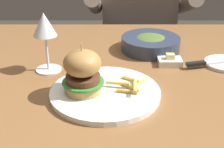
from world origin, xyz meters
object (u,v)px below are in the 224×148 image
object	(u,v)px
butter_dish	(169,61)
diner_person	(136,41)
wine_glass	(43,28)
soup_bowl	(149,43)
burger_sandwich	(82,72)
bread_plate	(224,63)
main_plate	(104,92)
table_knife	(209,62)

from	to	relation	value
butter_dish	diner_person	bearing A→B (deg)	93.40
wine_glass	soup_bowl	world-z (taller)	wine_glass
burger_sandwich	soup_bowl	xyz separation A→B (m)	(0.20, 0.31, -0.04)
soup_bowl	butter_dish	bearing A→B (deg)	-68.85
bread_plate	soup_bowl	world-z (taller)	soup_bowl
burger_sandwich	butter_dish	distance (m)	0.31
main_plate	wine_glass	size ratio (longest dim) A/B	1.61
soup_bowl	diner_person	xyz separation A→B (m)	(0.01, 0.56, -0.20)
wine_glass	diner_person	size ratio (longest dim) A/B	0.15
bread_plate	wine_glass	bearing A→B (deg)	-176.17
table_knife	main_plate	bearing A→B (deg)	-151.74
wine_glass	burger_sandwich	bearing A→B (deg)	-52.38
bread_plate	table_knife	distance (m)	0.05
main_plate	diner_person	xyz separation A→B (m)	(0.15, 0.86, -0.18)
table_knife	diner_person	world-z (taller)	diner_person
main_plate	butter_dish	xyz separation A→B (m)	(0.19, 0.18, 0.00)
bread_plate	soup_bowl	distance (m)	0.25
main_plate	wine_glass	xyz separation A→B (m)	(-0.17, 0.14, 0.12)
table_knife	butter_dish	distance (m)	0.12
burger_sandwich	soup_bowl	size ratio (longest dim) A/B	0.64
main_plate	butter_dish	world-z (taller)	butter_dish
main_plate	soup_bowl	bearing A→B (deg)	64.00
table_knife	burger_sandwich	bearing A→B (deg)	-154.71
burger_sandwich	wine_glass	size ratio (longest dim) A/B	0.73
wine_glass	bread_plate	distance (m)	0.54
wine_glass	bread_plate	xyz separation A→B (m)	(0.53, 0.04, -0.12)
bread_plate	main_plate	bearing A→B (deg)	-153.48
table_knife	wine_glass	bearing A→B (deg)	-177.18
butter_dish	bread_plate	bearing A→B (deg)	-0.52
table_knife	soup_bowl	distance (m)	0.21
wine_glass	diner_person	bearing A→B (deg)	65.96
bread_plate	table_knife	bearing A→B (deg)	-166.17
diner_person	burger_sandwich	bearing A→B (deg)	-103.33
butter_dish	table_knife	bearing A→B (deg)	-6.31
main_plate	diner_person	bearing A→B (deg)	80.02
butter_dish	wine_glass	bearing A→B (deg)	-174.16
main_plate	bread_plate	xyz separation A→B (m)	(0.36, 0.18, -0.00)
butter_dish	soup_bowl	world-z (taller)	soup_bowl
wine_glass	table_knife	bearing A→B (deg)	2.82
burger_sandwich	wine_glass	bearing A→B (deg)	127.62
main_plate	butter_dish	bearing A→B (deg)	43.27
main_plate	burger_sandwich	world-z (taller)	burger_sandwich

